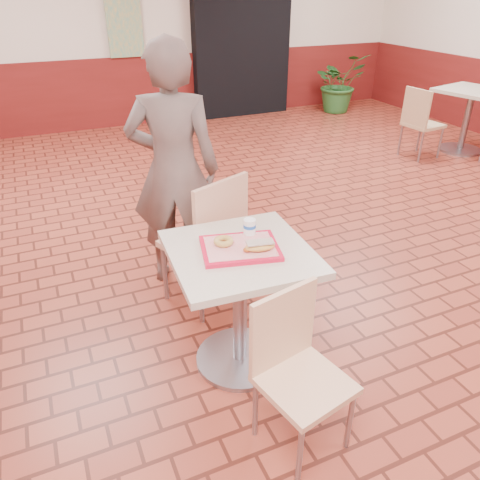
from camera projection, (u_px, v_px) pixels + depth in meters
name	position (u px, v px, depth m)	size (l,w,h in m)	color
room_shell	(385.00, 71.00, 2.87)	(8.01, 10.01, 3.01)	maroon
wainscot_band	(364.00, 217.00, 3.36)	(8.00, 10.00, 1.00)	#5F1412
corridor_doorway	(242.00, 44.00, 7.39)	(1.60, 0.22, 2.20)	black
promo_poster	(123.00, 12.00, 6.56)	(0.50, 0.03, 1.20)	gray
main_table	(240.00, 289.00, 2.55)	(0.72, 0.72, 0.76)	beige
chair_main_front	(296.00, 364.00, 2.14)	(0.44, 0.44, 0.80)	#E4B389
chair_main_back	(210.00, 237.00, 3.04)	(0.57, 0.57, 0.95)	#DEA885
customer	(174.00, 170.00, 3.18)	(0.63, 0.41, 1.72)	brown
serving_tray	(240.00, 248.00, 2.42)	(0.40, 0.31, 0.02)	red
ring_donut	(224.00, 241.00, 2.43)	(0.10, 0.10, 0.03)	#BB9444
long_john_donut	(259.00, 246.00, 2.37)	(0.17, 0.11, 0.05)	gold
paper_cup	(250.00, 226.00, 2.52)	(0.07, 0.07, 0.08)	white
second_table	(469.00, 110.00, 5.97)	(0.75, 0.75, 0.79)	#B6AC93
chair_second_left	(420.00, 120.00, 5.77)	(0.43, 0.43, 0.86)	tan
potted_plant	(339.00, 83.00, 7.86)	(0.85, 0.74, 0.94)	#245A24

